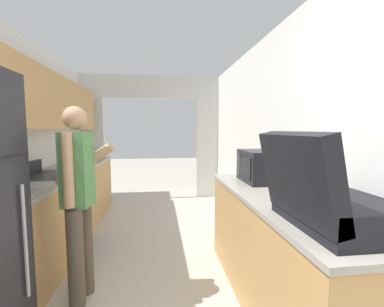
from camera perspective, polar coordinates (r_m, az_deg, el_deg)
The scene contains 10 objects.
wall_left at distance 3.16m, azimuth -35.50°, elevation 4.99°, with size 0.38×7.01×2.50m.
wall_right at distance 2.68m, azimuth 20.86°, elevation 1.24°, with size 0.06×7.01×2.50m.
wall_far_with_doorway at distance 5.30m, azimuth -9.03°, elevation 5.69°, with size 3.17×0.06×2.50m.
counter_left at distance 3.88m, azimuth -26.00°, elevation -9.66°, with size 0.62×3.32×0.91m.
counter_right at distance 2.30m, azimuth 18.71°, elevation -19.93°, with size 0.62×2.03×0.91m.
range_oven at distance 3.46m, azimuth -28.36°, elevation -11.51°, with size 0.66×0.78×1.05m.
person at distance 2.32m, azimuth -23.95°, elevation -9.20°, with size 0.52×0.41×1.61m.
suitcase at distance 1.54m, azimuth 27.05°, elevation -8.92°, with size 0.54×0.64×0.51m.
microwave at distance 2.63m, azimuth 15.51°, elevation -2.73°, with size 0.40×0.48×0.31m.
knife at distance 3.92m, azimuth -25.05°, elevation -2.59°, with size 0.11×0.33×0.02m.
Camera 1 is at (0.14, -0.65, 1.43)m, focal length 24.00 mm.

